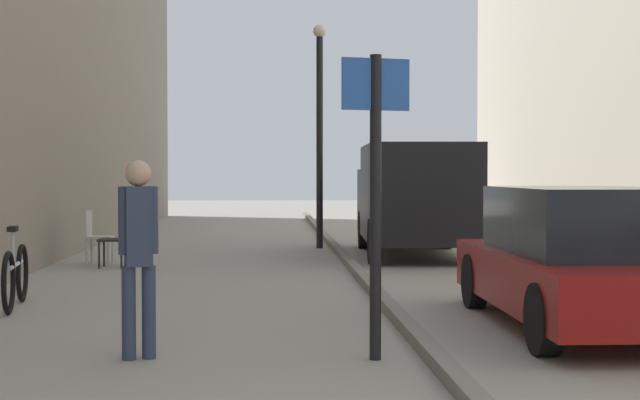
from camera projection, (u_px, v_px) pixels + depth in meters
ground_plane at (257, 273)px, 14.62m from camera, size 80.00×80.00×0.00m
kerb_strip at (355, 269)px, 14.71m from camera, size 0.16×40.00×0.12m
pedestrian_main_foreground at (138, 245)px, 7.78m from camera, size 0.33×0.24×1.71m
delivery_van at (414, 196)px, 17.63m from camera, size 2.19×4.99×2.13m
parked_car at (583, 259)px, 9.40m from camera, size 1.89×4.22×1.45m
street_sign_post at (376, 179)px, 7.75m from camera, size 0.59×0.16×2.60m
lamp_post at (320, 121)px, 19.38m from camera, size 0.28×0.28×4.76m
bicycle_leaning at (16, 276)px, 10.78m from camera, size 0.27×1.76×0.98m
cafe_chair_near_window at (94, 233)px, 16.04m from camera, size 0.46×0.46×0.94m
cafe_chair_by_doorway at (118, 235)px, 15.44m from camera, size 0.46×0.46×0.94m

